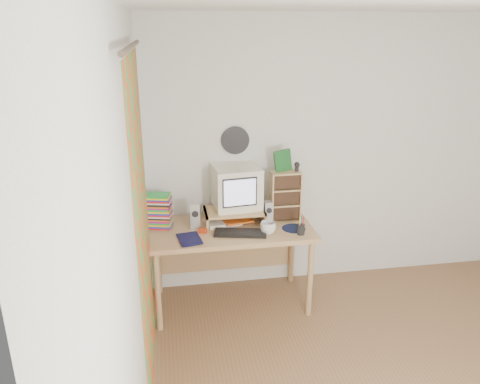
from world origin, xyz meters
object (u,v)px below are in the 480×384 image
object	(u,v)px
keyboard	(240,233)
mug	(268,228)
diary	(179,239)
cd_rack	(285,196)
dvd_stack	(159,212)
desk	(229,239)
crt_monitor	(237,188)

from	to	relation	value
keyboard	mug	distance (m)	0.23
diary	cd_rack	bearing A→B (deg)	9.39
dvd_stack	mug	xyz separation A→B (m)	(0.89, -0.28, -0.08)
desk	diary	distance (m)	0.55
crt_monitor	keyboard	xyz separation A→B (m)	(-0.02, -0.31, -0.29)
desk	diary	xyz separation A→B (m)	(-0.45, -0.27, 0.16)
keyboard	diary	size ratio (longest dim) A/B	2.03
dvd_stack	mug	distance (m)	0.93
cd_rack	mug	world-z (taller)	cd_rack
keyboard	cd_rack	world-z (taller)	cd_rack
keyboard	mug	xyz separation A→B (m)	(0.23, -0.02, 0.04)
desk	cd_rack	world-z (taller)	cd_rack
keyboard	desk	bearing A→B (deg)	118.10
desk	crt_monitor	bearing A→B (deg)	46.25
cd_rack	mug	size ratio (longest dim) A/B	3.36
crt_monitor	dvd_stack	distance (m)	0.70
crt_monitor	mug	size ratio (longest dim) A/B	2.93
dvd_stack	diary	size ratio (longest dim) A/B	1.29
desk	dvd_stack	world-z (taller)	dvd_stack
dvd_stack	diary	bearing A→B (deg)	-51.78
crt_monitor	cd_rack	xyz separation A→B (m)	(0.42, -0.04, -0.08)
desk	cd_rack	bearing A→B (deg)	5.50
keyboard	cd_rack	size ratio (longest dim) A/B	0.97
crt_monitor	mug	distance (m)	0.46
crt_monitor	keyboard	world-z (taller)	crt_monitor
desk	mug	size ratio (longest dim) A/B	10.64
crt_monitor	keyboard	bearing A→B (deg)	-100.20
crt_monitor	dvd_stack	world-z (taller)	crt_monitor
dvd_stack	cd_rack	xyz separation A→B (m)	(1.10, 0.00, 0.08)
crt_monitor	dvd_stack	size ratio (longest dim) A/B	1.41
crt_monitor	mug	xyz separation A→B (m)	(0.21, -0.32, -0.25)
cd_rack	diary	size ratio (longest dim) A/B	2.09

